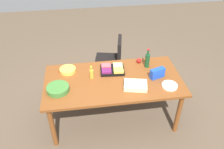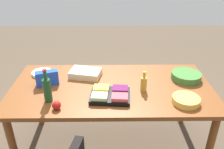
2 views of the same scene
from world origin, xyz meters
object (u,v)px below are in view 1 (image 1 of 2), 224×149
(chip_bowl, at_px, (68,70))
(dressing_bottle, at_px, (92,74))
(wine_bottle, at_px, (147,60))
(salad_bowl, at_px, (58,89))
(chip_bag_blue, at_px, (157,73))
(fruit_platter, at_px, (112,69))
(apple_red, at_px, (139,61))
(paper_plate_stack, at_px, (170,86))
(office_chair, at_px, (110,64))
(sheet_cake, at_px, (135,85))
(conference_table, at_px, (113,84))

(chip_bowl, bearing_deg, dressing_bottle, 148.97)
(wine_bottle, distance_m, salad_bowl, 1.42)
(wine_bottle, height_order, chip_bag_blue, wine_bottle)
(chip_bag_blue, distance_m, dressing_bottle, 0.96)
(fruit_platter, height_order, chip_bowl, fruit_platter)
(wine_bottle, bearing_deg, apple_red, -52.17)
(paper_plate_stack, bearing_deg, dressing_bottle, -18.33)
(apple_red, bearing_deg, paper_plate_stack, 114.04)
(dressing_bottle, distance_m, paper_plate_stack, 1.13)
(wine_bottle, bearing_deg, office_chair, -59.91)
(office_chair, xyz_separation_m, dressing_bottle, (0.41, 0.97, 0.53))
(chip_bowl, height_order, paper_plate_stack, chip_bowl)
(sheet_cake, height_order, paper_plate_stack, sheet_cake)
(salad_bowl, distance_m, dressing_bottle, 0.53)
(wine_bottle, xyz_separation_m, salad_bowl, (1.36, 0.39, -0.09))
(fruit_platter, distance_m, chip_bowl, 0.68)
(fruit_platter, height_order, chip_bag_blue, chip_bag_blue)
(wine_bottle, bearing_deg, fruit_platter, 4.53)
(wine_bottle, relative_size, paper_plate_stack, 1.44)
(paper_plate_stack, bearing_deg, chip_bag_blue, -63.41)
(conference_table, xyz_separation_m, office_chair, (-0.10, -1.06, -0.37))
(office_chair, bearing_deg, dressing_bottle, 67.17)
(conference_table, bearing_deg, sheet_cake, 141.59)
(salad_bowl, height_order, paper_plate_stack, salad_bowl)
(conference_table, bearing_deg, office_chair, -95.53)
(conference_table, relative_size, apple_red, 26.39)
(conference_table, xyz_separation_m, chip_bowl, (0.66, -0.29, 0.11))
(chip_bowl, xyz_separation_m, apple_red, (-1.13, -0.08, 0.01))
(apple_red, bearing_deg, conference_table, 38.62)
(sheet_cake, distance_m, paper_plate_stack, 0.49)
(paper_plate_stack, bearing_deg, chip_bowl, -21.71)
(wine_bottle, xyz_separation_m, chip_bowl, (1.23, -0.04, -0.09))
(office_chair, distance_m, chip_bowl, 1.18)
(fruit_platter, relative_size, salad_bowl, 1.24)
(chip_bag_blue, xyz_separation_m, sheet_cake, (0.37, 0.18, -0.04))
(office_chair, distance_m, apple_red, 0.92)
(paper_plate_stack, bearing_deg, salad_bowl, -4.76)
(paper_plate_stack, distance_m, apple_red, 0.71)
(office_chair, relative_size, dressing_bottle, 4.33)
(dressing_bottle, xyz_separation_m, apple_red, (-0.78, -0.29, -0.04))
(office_chair, distance_m, dressing_bottle, 1.18)
(chip_bag_blue, height_order, sheet_cake, chip_bag_blue)
(wine_bottle, height_order, chip_bowl, wine_bottle)
(salad_bowl, distance_m, paper_plate_stack, 1.55)
(office_chair, distance_m, sheet_cake, 1.38)
(chip_bag_blue, relative_size, paper_plate_stack, 1.00)
(sheet_cake, xyz_separation_m, dressing_bottle, (0.59, -0.30, 0.04))
(conference_table, xyz_separation_m, fruit_platter, (-0.01, -0.21, 0.11))
(wine_bottle, bearing_deg, salad_bowl, 16.14)
(chip_bowl, distance_m, dressing_bottle, 0.41)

